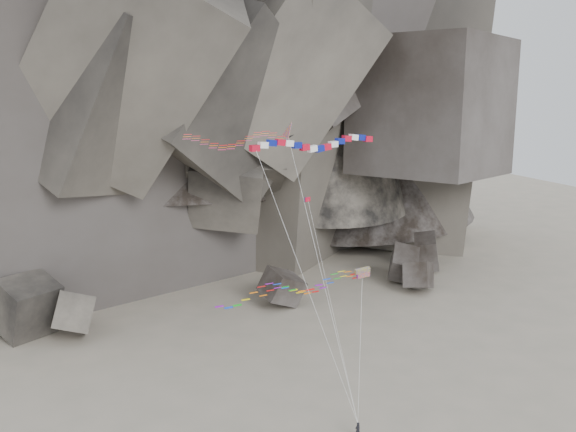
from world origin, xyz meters
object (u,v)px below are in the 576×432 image
object	(u,v)px
delta_kite	(232,139)
banner_kite	(315,144)
pennant_kite	(316,236)
kite_flyer	(358,429)
parafoil_kite	(288,288)

from	to	relation	value
delta_kite	banner_kite	bearing A→B (deg)	-33.09
banner_kite	pennant_kite	distance (m)	8.45
delta_kite	pennant_kite	distance (m)	11.57
kite_flyer	banner_kite	xyz separation A→B (m)	(-2.37, 4.73, 25.03)
kite_flyer	delta_kite	world-z (taller)	delta_kite
pennant_kite	parafoil_kite	bearing A→B (deg)	-161.20
kite_flyer	pennant_kite	world-z (taller)	pennant_kite
banner_kite	parafoil_kite	size ratio (longest dim) A/B	1.66
banner_kite	parafoil_kite	world-z (taller)	banner_kite
pennant_kite	banner_kite	bearing A→B (deg)	-145.68
pennant_kite	delta_kite	bearing A→B (deg)	127.63
kite_flyer	parafoil_kite	size ratio (longest dim) A/B	0.11
delta_kite	pennant_kite	world-z (taller)	delta_kite
kite_flyer	pennant_kite	size ratio (longest dim) A/B	0.09
banner_kite	delta_kite	bearing A→B (deg)	130.79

